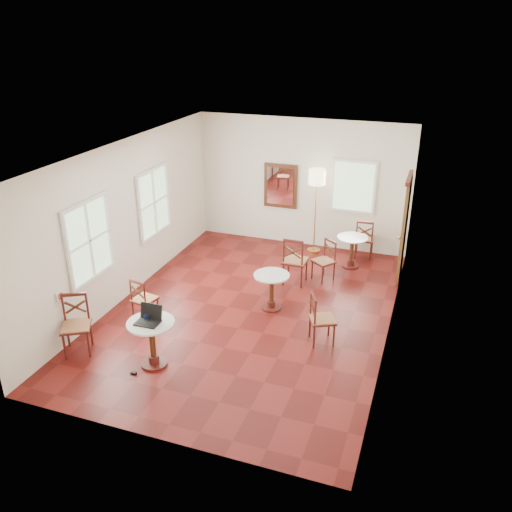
{
  "coord_description": "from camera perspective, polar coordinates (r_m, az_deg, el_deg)",
  "views": [
    {
      "loc": [
        2.95,
        -8.07,
        4.96
      ],
      "look_at": [
        0.0,
        0.3,
        1.0
      ],
      "focal_mm": 37.12,
      "sensor_mm": 36.0,
      "label": 1
    }
  ],
  "objects": [
    {
      "name": "chair_near_a",
      "position": [
        9.66,
        -12.01,
        -4.58
      ],
      "size": [
        0.45,
        0.45,
        0.83
      ],
      "rotation": [
        0.0,
        0.0,
        2.97
      ],
      "color": "#4F1913",
      "rests_on": "ground"
    },
    {
      "name": "chair_mid_b",
      "position": [
        8.88,
        7.01,
        -6.74
      ],
      "size": [
        0.54,
        0.54,
        0.88
      ],
      "rotation": [
        0.0,
        0.0,
        2.03
      ],
      "color": "#4F1913",
      "rests_on": "ground"
    },
    {
      "name": "ground",
      "position": [
        9.92,
        -0.58,
        -5.95
      ],
      "size": [
        7.0,
        7.0,
        0.0
      ],
      "primitive_type": "plane",
      "color": "#5E1210",
      "rests_on": "ground"
    },
    {
      "name": "water_glass",
      "position": [
        8.39,
        -11.34,
        -6.05
      ],
      "size": [
        0.06,
        0.06,
        0.09
      ],
      "primitive_type": "cylinder",
      "color": "white",
      "rests_on": "cafe_table_near"
    },
    {
      "name": "power_adapter",
      "position": [
        8.51,
        -13.05,
        -12.16
      ],
      "size": [
        0.09,
        0.05,
        0.03
      ],
      "primitive_type": "cube",
      "color": "black",
      "rests_on": "ground"
    },
    {
      "name": "chair_mid_a",
      "position": [
        10.74,
        4.21,
        -0.5
      ],
      "size": [
        0.48,
        0.48,
        1.02
      ],
      "rotation": [
        0.0,
        0.0,
        3.13
      ],
      "color": "#4F1913",
      "rests_on": "ground"
    },
    {
      "name": "chair_back_a",
      "position": [
        12.2,
        11.61,
        1.86
      ],
      "size": [
        0.44,
        0.44,
        0.91
      ],
      "rotation": [
        0.0,
        0.0,
        3.18
      ],
      "color": "#4F1913",
      "rests_on": "ground"
    },
    {
      "name": "cafe_table_mid",
      "position": [
        9.81,
        1.68,
        -3.42
      ],
      "size": [
        0.67,
        0.67,
        0.7
      ],
      "color": "#4F1913",
      "rests_on": "ground"
    },
    {
      "name": "chair_near_b",
      "position": [
        9.03,
        -18.81,
        -7.04
      ],
      "size": [
        0.62,
        0.62,
        0.98
      ],
      "rotation": [
        0.0,
        0.0,
        0.51
      ],
      "color": "#4F1913",
      "rests_on": "ground"
    },
    {
      "name": "mouse",
      "position": [
        8.28,
        -11.2,
        -6.71
      ],
      "size": [
        0.1,
        0.06,
        0.03
      ],
      "primitive_type": "ellipsoid",
      "rotation": [
        0.0,
        0.0,
        0.05
      ],
      "color": "black",
      "rests_on": "cafe_table_near"
    },
    {
      "name": "cafe_table_near",
      "position": [
        8.39,
        -11.14,
        -8.72
      ],
      "size": [
        0.73,
        0.73,
        0.77
      ],
      "color": "#4F1913",
      "rests_on": "ground"
    },
    {
      "name": "chair_back_b",
      "position": [
        11.01,
        7.39,
        -0.5
      ],
      "size": [
        0.55,
        0.55,
        0.85
      ],
      "rotation": [
        0.0,
        0.0,
        -0.63
      ],
      "color": "#4F1913",
      "rests_on": "ground"
    },
    {
      "name": "navy_mug",
      "position": [
        8.29,
        -11.71,
        -6.48
      ],
      "size": [
        0.11,
        0.07,
        0.09
      ],
      "color": "black",
      "rests_on": "cafe_table_near"
    },
    {
      "name": "room_shell",
      "position": [
        9.38,
        -0.4,
        4.95
      ],
      "size": [
        5.02,
        7.02,
        3.01
      ],
      "color": "white",
      "rests_on": "ground"
    },
    {
      "name": "cafe_table_back",
      "position": [
        11.67,
        10.28,
        0.82
      ],
      "size": [
        0.66,
        0.66,
        0.7
      ],
      "color": "#4F1913",
      "rests_on": "ground"
    },
    {
      "name": "laptop",
      "position": [
        8.23,
        -11.43,
        -6.55
      ],
      "size": [
        0.37,
        0.31,
        0.26
      ],
      "rotation": [
        0.0,
        0.0,
        0.02
      ],
      "color": "black",
      "rests_on": "cafe_table_near"
    },
    {
      "name": "floor_lamp",
      "position": [
        11.96,
        6.57,
        7.86
      ],
      "size": [
        0.38,
        0.38,
        1.95
      ],
      "color": "#BF8C3F",
      "rests_on": "ground"
    }
  ]
}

